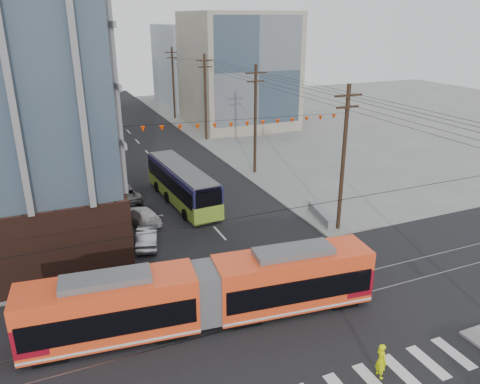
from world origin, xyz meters
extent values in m
plane|color=slate|center=(0.00, 0.00, 0.00)|extent=(160.00, 160.00, 0.00)
cube|color=gray|center=(16.00, 48.00, 8.00)|extent=(14.00, 14.00, 16.00)
cube|color=gray|center=(-14.00, 72.00, 10.00)|extent=(16.00, 18.00, 20.00)
cube|color=#8C99A5|center=(18.00, 68.00, 7.00)|extent=(16.00, 16.00, 14.00)
cylinder|color=black|center=(8.50, 56.00, 5.50)|extent=(0.30, 0.30, 11.00)
imported|color=#969BA1|center=(-5.41, 14.26, 0.66)|extent=(2.39, 4.26, 1.33)
imported|color=beige|center=(-4.97, 18.22, 0.64)|extent=(2.84, 4.70, 1.27)
imported|color=slate|center=(-5.40, 23.65, 0.67)|extent=(2.86, 5.10, 1.35)
imported|color=#E8FF05|center=(1.29, -2.80, 0.87)|extent=(0.47, 0.67, 1.74)
cube|color=gray|center=(8.30, 13.00, 0.42)|extent=(1.73, 4.34, 0.85)
camera|label=1|loc=(-11.21, -15.82, 15.29)|focal=35.00mm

